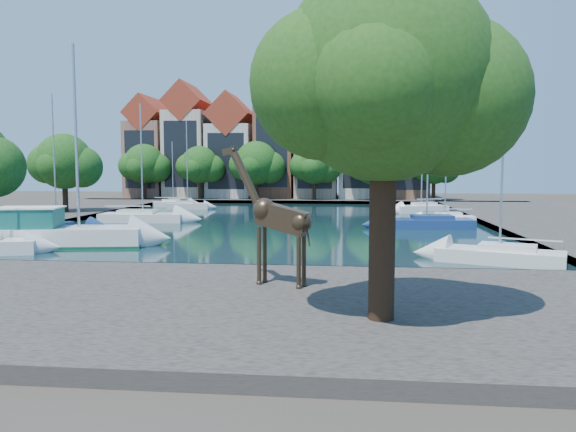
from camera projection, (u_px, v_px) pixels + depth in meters
name	position (u px, v px, depth m)	size (l,w,h in m)	color
ground	(212.00, 274.00, 27.07)	(160.00, 160.00, 0.00)	#38332B
water_basin	(275.00, 222.00, 50.84)	(38.00, 50.00, 0.08)	black
near_quay	(166.00, 304.00, 20.11)	(50.00, 14.00, 0.50)	#4C4742
far_quay	(303.00, 199.00, 82.51)	(60.00, 16.00, 0.50)	#4C4742
left_quay	(15.00, 217.00, 53.40)	(14.00, 52.00, 0.50)	#4C4742
right_quay	(563.00, 223.00, 48.23)	(14.00, 52.00, 0.50)	#4C4742
plane_tree	(388.00, 83.00, 16.66)	(8.32, 6.40, 10.62)	#332114
townhouse_west_end	(150.00, 151.00, 84.23)	(5.44, 9.18, 14.93)	#8C5F4C
townhouse_west_mid	(189.00, 145.00, 83.53)	(5.94, 9.18, 16.79)	beige
townhouse_west_inner	(232.00, 150.00, 82.94)	(6.43, 9.18, 15.15)	beige
townhouse_center	(276.00, 143.00, 82.17)	(5.44, 9.18, 16.93)	brown
townhouse_east_inner	(317.00, 148.00, 81.61)	(5.94, 9.18, 15.79)	tan
townhouse_east_mid	(362.00, 145.00, 80.90)	(6.43, 9.18, 16.65)	beige
townhouse_east_end	(407.00, 152.00, 80.32)	(5.44, 9.18, 14.43)	brown
far_tree_far_west	(145.00, 165.00, 78.88)	(7.28, 5.60, 7.68)	#332114
far_tree_west	(200.00, 166.00, 78.06)	(6.76, 5.20, 7.36)	#332114
far_tree_mid_west	(257.00, 164.00, 77.21)	(7.80, 6.00, 8.00)	#332114
far_tree_mid_east	(315.00, 166.00, 76.40)	(7.02, 5.40, 7.52)	#332114
far_tree_east	(374.00, 165.00, 75.56)	(7.54, 5.80, 7.84)	#332114
far_tree_far_east	(435.00, 166.00, 74.75)	(6.76, 5.20, 7.36)	#332114
side_tree_left_far	(65.00, 163.00, 56.57)	(7.28, 5.60, 7.88)	#332114
giraffe_statue	(276.00, 217.00, 22.01)	(3.72, 1.68, 5.47)	#372A1B
motorsailer	(54.00, 231.00, 35.53)	(10.80, 4.81, 12.62)	silver
sailboat_left_b	(57.00, 228.00, 41.63)	(6.46, 2.37, 10.33)	navy
sailboat_left_c	(143.00, 215.00, 50.95)	(7.65, 2.89, 10.63)	silver
sailboat_left_d	(188.00, 204.00, 65.32)	(4.89, 2.51, 10.21)	silver
sailboat_left_e	(173.00, 203.00, 69.61)	(5.11, 3.53, 8.01)	white
sailboat_right_a	(499.00, 253.00, 29.48)	(6.74, 4.40, 10.27)	silver
sailboat_right_b	(427.00, 221.00, 45.88)	(7.64, 3.35, 11.43)	navy
sailboat_right_c	(445.00, 217.00, 49.15)	(5.07, 1.92, 9.34)	white
sailboat_right_d	(421.00, 207.00, 60.34)	(5.96, 3.68, 9.34)	silver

